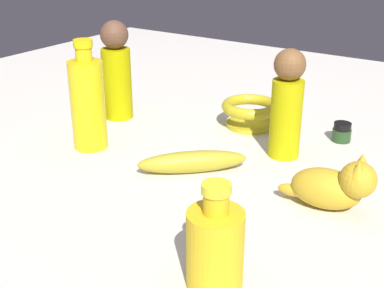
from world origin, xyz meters
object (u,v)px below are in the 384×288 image
bowl (250,110)px  banana (192,162)px  bottle_tall (88,103)px  cat_figurine (334,186)px  person_figure_adult (287,104)px  person_figure_child (116,71)px  nail_polish_jar (342,132)px  bottle_short (215,246)px

bowl → banana: bowl is taller
bottle_tall → cat_figurine: size_ratio=1.44×
person_figure_adult → person_figure_child: bearing=-87.8°
banana → cat_figurine: cat_figurine is taller
bottle_tall → cat_figurine: bearing=93.6°
person_figure_adult → person_figure_child: 0.41m
person_figure_child → cat_figurine: (0.13, 0.56, -0.07)m
bowl → nail_polish_jar: bowl is taller
bowl → banana: (0.26, 0.02, -0.02)m
cat_figurine → bottle_tall: bearing=-86.4°
cat_figurine → bowl: bearing=-131.7°
cat_figurine → bottle_short: bearing=-12.3°
banana → person_figure_adult: bearing=-167.0°
bowl → cat_figurine: size_ratio=0.84×
bowl → cat_figurine: 0.37m
nail_polish_jar → person_figure_child: size_ratio=0.18×
person_figure_child → bottle_tall: 0.18m
person_figure_adult → person_figure_child: size_ratio=0.94×
person_figure_adult → nail_polish_jar: size_ratio=5.29×
nail_polish_jar → person_figure_child: (0.15, -0.48, 0.09)m
bottle_tall → bottle_short: bearing=62.2°
bowl → person_figure_child: person_figure_child is taller
nail_polish_jar → person_figure_child: person_figure_child is taller
banana → person_figure_child: person_figure_child is taller
banana → bottle_short: 0.32m
bottle_short → cat_figurine: 0.27m
bowl → banana: 0.26m
person_figure_child → nail_polish_jar: bearing=107.4°
bowl → banana: size_ratio=0.64×
bowl → bottle_tall: bearing=-37.2°
person_figure_adult → bottle_tall: size_ratio=0.97×
bowl → nail_polish_jar: bearing=99.5°
person_figure_adult → cat_figurine: 0.22m
person_figure_child → cat_figurine: bearing=76.8°
nail_polish_jar → cat_figurine: 0.29m
bottle_tall → cat_figurine: (-0.03, 0.49, -0.05)m
person_figure_child → cat_figurine: 0.58m
bowl → nail_polish_jar: size_ratio=3.21×
person_figure_adult → bottle_tall: bottle_tall is taller
bottle_short → person_figure_child: bearing=-127.8°
bowl → cat_figurine: bearing=48.3°
person_figure_adult → bottle_short: bearing=13.0°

